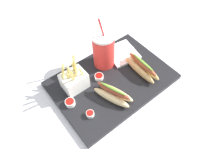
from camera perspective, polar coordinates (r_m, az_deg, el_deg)
name	(u,v)px	position (r m, az deg, el deg)	size (l,w,h in m)	color
ground_plane	(112,83)	(0.89, 0.00, -2.38)	(2.40, 2.40, 0.02)	silver
food_tray	(112,80)	(0.88, 0.00, -1.62)	(0.48, 0.34, 0.02)	black
soda_cup	(104,50)	(0.87, -2.31, 6.76)	(0.09, 0.09, 0.24)	red
fries_basket	(74,80)	(0.83, -10.33, -1.61)	(0.10, 0.08, 0.15)	white
hot_dog_1	(142,67)	(0.89, 8.19, 1.95)	(0.06, 0.18, 0.06)	tan
hot_dog_2	(113,94)	(0.80, 0.33, -5.32)	(0.11, 0.17, 0.06)	#E5C689
ketchup_cup_1	(70,103)	(0.81, -11.45, -7.59)	(0.04, 0.04, 0.02)	white
ketchup_cup_2	(99,77)	(0.87, -3.58, -0.60)	(0.04, 0.04, 0.02)	white
ketchup_cup_3	(90,114)	(0.77, -6.03, -10.72)	(0.03, 0.03, 0.02)	white
napkin_stack	(122,53)	(0.96, 2.77, 5.87)	(0.13, 0.13, 0.01)	white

